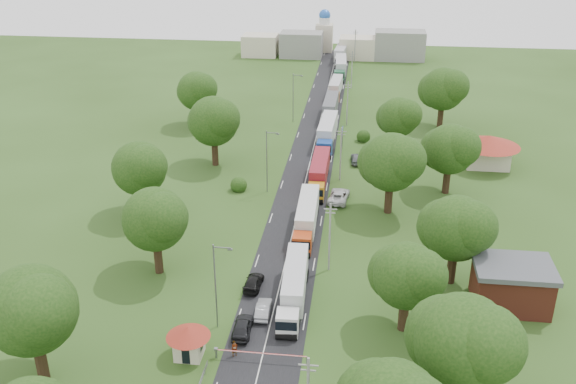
% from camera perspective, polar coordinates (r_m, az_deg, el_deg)
% --- Properties ---
extents(ground, '(260.00, 260.00, 0.00)m').
position_cam_1_polar(ground, '(85.92, 0.26, -4.28)').
color(ground, '#284115').
rests_on(ground, ground).
extents(road, '(8.00, 200.00, 0.04)m').
position_cam_1_polar(road, '(103.80, 1.56, 1.01)').
color(road, black).
rests_on(road, ground).
extents(boom_barrier, '(9.22, 0.35, 1.18)m').
position_cam_1_polar(boom_barrier, '(64.96, -3.64, -14.09)').
color(boom_barrier, slate).
rests_on(boom_barrier, ground).
extents(guard_booth, '(4.40, 4.40, 3.45)m').
position_cam_1_polar(guard_booth, '(65.36, -8.84, -12.70)').
color(guard_booth, beige).
rests_on(guard_booth, ground).
extents(info_sign, '(0.12, 3.10, 4.10)m').
position_cam_1_polar(info_sign, '(116.36, 4.86, 5.16)').
color(info_sign, slate).
rests_on(info_sign, ground).
extents(pole_1, '(1.60, 0.24, 9.00)m').
position_cam_1_polar(pole_1, '(77.15, 3.73, -3.94)').
color(pole_1, gray).
rests_on(pole_1, ground).
extents(pole_2, '(1.60, 0.24, 9.00)m').
position_cam_1_polar(pole_2, '(102.63, 4.71, 3.48)').
color(pole_2, gray).
rests_on(pole_2, ground).
extents(pole_3, '(1.60, 0.24, 9.00)m').
position_cam_1_polar(pole_3, '(129.16, 5.30, 7.90)').
color(pole_3, gray).
rests_on(pole_3, ground).
extents(pole_4, '(1.60, 0.24, 9.00)m').
position_cam_1_polar(pole_4, '(156.20, 5.70, 10.80)').
color(pole_4, gray).
rests_on(pole_4, ground).
extents(pole_5, '(1.60, 0.24, 9.00)m').
position_cam_1_polar(pole_5, '(183.53, 5.98, 12.84)').
color(pole_5, gray).
rests_on(pole_5, ground).
extents(lamp_0, '(2.03, 0.22, 10.00)m').
position_cam_1_polar(lamp_0, '(66.97, -6.36, -8.00)').
color(lamp_0, slate).
rests_on(lamp_0, ground).
extents(lamp_1, '(2.03, 0.22, 10.00)m').
position_cam_1_polar(lamp_1, '(97.70, -1.81, 2.99)').
color(lamp_1, slate).
rests_on(lamp_1, ground).
extents(lamp_2, '(2.03, 0.22, 10.00)m').
position_cam_1_polar(lamp_2, '(130.60, 0.52, 8.59)').
color(lamp_2, slate).
rests_on(lamp_2, ground).
extents(tree_1, '(9.60, 9.60, 12.05)m').
position_cam_1_polar(tree_1, '(56.83, 15.28, -12.65)').
color(tree_1, '#382616').
rests_on(tree_1, ground).
extents(tree_2, '(8.00, 8.00, 10.10)m').
position_cam_1_polar(tree_2, '(66.92, 10.51, -7.26)').
color(tree_2, '#382616').
rests_on(tree_2, ground).
extents(tree_3, '(8.80, 8.80, 11.07)m').
position_cam_1_polar(tree_3, '(75.99, 14.72, -3.07)').
color(tree_3, '#382616').
rests_on(tree_3, ground).
extents(tree_4, '(9.60, 9.60, 12.05)m').
position_cam_1_polar(tree_4, '(91.43, 9.15, 2.68)').
color(tree_4, '#382616').
rests_on(tree_4, ground).
extents(tree_5, '(8.80, 8.80, 11.07)m').
position_cam_1_polar(tree_5, '(99.90, 14.19, 3.75)').
color(tree_5, '#382616').
rests_on(tree_5, ground).
extents(tree_6, '(8.00, 8.00, 10.10)m').
position_cam_1_polar(tree_6, '(115.47, 9.81, 6.62)').
color(tree_6, '#382616').
rests_on(tree_6, ground).
extents(tree_7, '(9.60, 9.60, 12.05)m').
position_cam_1_polar(tree_7, '(130.27, 13.62, 8.91)').
color(tree_7, '#382616').
rests_on(tree_7, ground).
extents(tree_9, '(9.60, 9.60, 12.05)m').
position_cam_1_polar(tree_9, '(63.04, -21.82, -9.61)').
color(tree_9, '#382616').
rests_on(tree_9, ground).
extents(tree_10, '(8.80, 8.80, 11.07)m').
position_cam_1_polar(tree_10, '(77.14, -11.76, -2.32)').
color(tree_10, '#382616').
rests_on(tree_10, ground).
extents(tree_11, '(8.80, 8.80, 11.07)m').
position_cam_1_polar(tree_11, '(92.23, -13.06, 2.11)').
color(tree_11, '#382616').
rests_on(tree_11, ground).
extents(tree_12, '(9.60, 9.60, 12.05)m').
position_cam_1_polar(tree_12, '(108.31, -6.63, 6.31)').
color(tree_12, '#382616').
rests_on(tree_12, ground).
extents(tree_13, '(8.80, 8.80, 11.07)m').
position_cam_1_polar(tree_13, '(128.96, -8.09, 8.91)').
color(tree_13, '#382616').
rests_on(tree_13, ground).
extents(house_brick, '(8.60, 6.60, 5.20)m').
position_cam_1_polar(house_brick, '(75.76, 19.25, -7.78)').
color(house_brick, maroon).
rests_on(house_brick, ground).
extents(house_cream, '(10.08, 10.08, 5.80)m').
position_cam_1_polar(house_cream, '(113.38, 17.40, 3.92)').
color(house_cream, beige).
rests_on(house_cream, ground).
extents(distant_town, '(52.00, 8.00, 8.00)m').
position_cam_1_polar(distant_town, '(188.81, 4.51, 12.86)').
color(distant_town, gray).
rests_on(distant_town, ground).
extents(church, '(5.00, 5.00, 12.30)m').
position_cam_1_polar(church, '(196.54, 3.24, 13.92)').
color(church, beige).
rests_on(church, ground).
extents(truck_0, '(2.88, 14.07, 3.89)m').
position_cam_1_polar(truck_0, '(72.41, 0.55, -8.37)').
color(truck_0, silver).
rests_on(truck_0, ground).
extents(truck_1, '(2.70, 14.59, 4.04)m').
position_cam_1_polar(truck_1, '(87.14, 1.67, -2.26)').
color(truck_1, '#B33A14').
rests_on(truck_1, ground).
extents(truck_2, '(2.51, 14.49, 4.02)m').
position_cam_1_polar(truck_2, '(101.57, 2.80, 1.75)').
color(truck_2, '#C18216').
rests_on(truck_2, ground).
extents(truck_3, '(3.15, 15.71, 4.35)m').
position_cam_1_polar(truck_3, '(119.06, 3.50, 5.30)').
color(truck_3, navy).
rests_on(truck_3, ground).
extents(truck_4, '(2.73, 14.92, 4.13)m').
position_cam_1_polar(truck_4, '(133.57, 3.78, 7.39)').
color(truck_4, silver).
rests_on(truck_4, ground).
extents(truck_5, '(2.82, 13.64, 3.77)m').
position_cam_1_polar(truck_5, '(149.62, 4.25, 9.18)').
color(truck_5, '#9F2F18').
rests_on(truck_5, ground).
extents(truck_6, '(3.27, 15.61, 4.31)m').
position_cam_1_polar(truck_6, '(168.22, 4.70, 10.99)').
color(truck_6, '#225C3B').
rests_on(truck_6, ground).
extents(truck_7, '(3.48, 15.81, 4.37)m').
position_cam_1_polar(truck_7, '(183.24, 4.74, 12.12)').
color(truck_7, silver).
rests_on(truck_7, ground).
extents(car_lane_front, '(2.00, 4.73, 1.60)m').
position_cam_1_polar(car_lane_front, '(68.53, -4.07, -11.87)').
color(car_lane_front, black).
rests_on(car_lane_front, ground).
extents(car_lane_mid, '(1.61, 4.29, 1.40)m').
position_cam_1_polar(car_lane_mid, '(71.16, -2.21, -10.37)').
color(car_lane_mid, '#92949A').
rests_on(car_lane_mid, ground).
extents(car_lane_rear, '(2.10, 4.73, 1.35)m').
position_cam_1_polar(car_lane_rear, '(75.75, -3.09, -8.03)').
color(car_lane_rear, black).
rests_on(car_lane_rear, ground).
extents(car_verge_near, '(3.35, 6.21, 1.66)m').
position_cam_1_polar(car_verge_near, '(96.80, 4.55, -0.34)').
color(car_verge_near, silver).
rests_on(car_verge_near, ground).
extents(car_verge_far, '(2.25, 4.83, 1.60)m').
position_cam_1_polar(car_verge_far, '(111.28, 6.12, 2.98)').
color(car_verge_far, slate).
rests_on(car_verge_far, ground).
extents(pedestrian_near, '(0.76, 0.68, 1.75)m').
position_cam_1_polar(pedestrian_near, '(65.59, -4.78, -13.72)').
color(pedestrian_near, gray).
rests_on(pedestrian_near, ground).
extents(pedestrian_booth, '(1.13, 1.12, 1.84)m').
position_cam_1_polar(pedestrian_booth, '(65.14, -8.20, -14.17)').
color(pedestrian_booth, gray).
rests_on(pedestrian_booth, ground).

